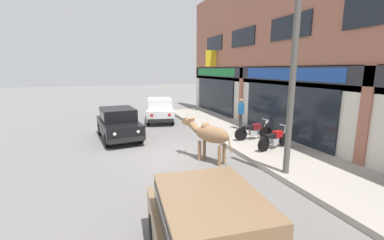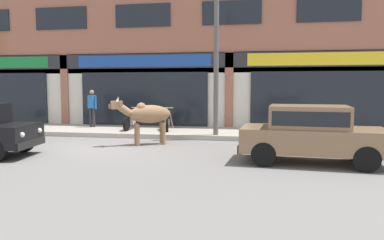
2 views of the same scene
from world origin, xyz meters
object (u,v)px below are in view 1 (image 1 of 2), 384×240
object	(u,v)px
motorcycle_1	(275,139)
pedestrian	(241,110)
motorcycle_0	(253,131)
car_3	(160,109)
utility_pole	(292,82)
cow	(210,134)
car_0	(118,122)
car_1	(211,236)

from	to	relation	value
motorcycle_1	pedestrian	distance (m)	3.53
motorcycle_0	motorcycle_1	distance (m)	1.47
car_3	utility_pole	bearing A→B (deg)	9.81
motorcycle_1	pedestrian	xyz separation A→B (m)	(-3.45, 0.47, 0.60)
motorcycle_0	motorcycle_1	size ratio (longest dim) A/B	1.02
pedestrian	motorcycle_0	bearing A→B (deg)	-14.12
motorcycle_1	car_3	bearing A→B (deg)	-159.39
cow	car_0	distance (m)	5.13
motorcycle_0	motorcycle_1	world-z (taller)	same
car_0	pedestrian	distance (m)	6.17
car_0	motorcycle_1	world-z (taller)	car_0
utility_pole	pedestrian	bearing A→B (deg)	163.36
car_1	car_3	size ratio (longest dim) A/B	0.97
cow	motorcycle_0	bearing A→B (deg)	118.09
cow	car_0	xyz separation A→B (m)	(-4.27, -2.83, -0.19)
car_0	car_3	bearing A→B (deg)	141.25
car_3	motorcycle_0	xyz separation A→B (m)	(6.21, 2.86, -0.26)
cow	car_1	distance (m)	5.38
car_1	motorcycle_0	world-z (taller)	car_1
car_0	motorcycle_1	xyz separation A→B (m)	(4.25, 5.63, -0.26)
car_1	pedestrian	world-z (taller)	pedestrian
cow	motorcycle_1	size ratio (longest dim) A/B	1.08
car_0	car_1	size ratio (longest dim) A/B	1.01
car_1	car_0	bearing A→B (deg)	-175.52
car_3	cow	bearing A→B (deg)	0.61
cow	pedestrian	distance (m)	4.77
car_3	motorcycle_1	bearing A→B (deg)	20.61
car_0	motorcycle_0	xyz separation A→B (m)	(2.79, 5.61, -0.26)
car_1	utility_pole	distance (m)	5.12
car_1	motorcycle_1	bearing A→B (deg)	135.28
car_0	car_1	world-z (taller)	same
car_0	car_3	distance (m)	4.39
car_0	pedestrian	xyz separation A→B (m)	(0.81, 6.11, 0.34)
car_1	utility_pole	world-z (taller)	utility_pole
pedestrian	utility_pole	bearing A→B (deg)	-16.64
car_0	car_1	distance (m)	9.24
motorcycle_0	motorcycle_1	xyz separation A→B (m)	(1.47, 0.02, 0.00)
car_0	motorcycle_1	size ratio (longest dim) A/B	2.10
cow	pedestrian	bearing A→B (deg)	136.59
car_3	motorcycle_1	world-z (taller)	car_3
motorcycle_0	pedestrian	world-z (taller)	pedestrian
cow	car_1	size ratio (longest dim) A/B	0.52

